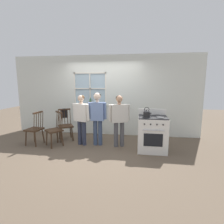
{
  "coord_description": "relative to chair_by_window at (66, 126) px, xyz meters",
  "views": [
    {
      "loc": [
        1.15,
        -4.48,
        1.79
      ],
      "look_at": [
        0.46,
        0.16,
        1.0
      ],
      "focal_mm": 28.0,
      "sensor_mm": 36.0,
      "label": 1
    }
  ],
  "objects": [
    {
      "name": "chair_center_cluster",
      "position": [
        -0.72,
        -0.52,
        0.0
      ],
      "size": [
        0.46,
        0.47,
        0.98
      ],
      "rotation": [
        0.0,
        0.0,
        -1.71
      ],
      "color": "#3D2819",
      "rests_on": "ground_plane"
    },
    {
      "name": "ground_plane",
      "position": [
        1.08,
        -0.57,
        -0.45
      ],
      "size": [
        16.0,
        16.0,
        0.0
      ],
      "primitive_type": "plane",
      "color": "brown"
    },
    {
      "name": "potted_plant",
      "position": [
        0.6,
        0.74,
        0.68
      ],
      "size": [
        0.11,
        0.11,
        0.29
      ],
      "color": "#935B3D",
      "rests_on": "wall_back"
    },
    {
      "name": "stove",
      "position": [
        2.62,
        -0.5,
        0.02
      ],
      "size": [
        0.74,
        0.68,
        1.08
      ],
      "color": "white",
      "rests_on": "ground_plane"
    },
    {
      "name": "chair_near_wall",
      "position": [
        -0.1,
        -0.52,
        0.0
      ],
      "size": [
        0.58,
        0.58,
        0.98
      ],
      "rotation": [
        0.0,
        0.0,
        -0.71
      ],
      "color": "#3D2819",
      "rests_on": "ground_plane"
    },
    {
      "name": "person_adult_right",
      "position": [
        1.72,
        -0.31,
        0.42
      ],
      "size": [
        0.61,
        0.35,
        1.45
      ],
      "rotation": [
        0.0,
        0.0,
        0.35
      ],
      "color": "#4C4C51",
      "rests_on": "ground_plane"
    },
    {
      "name": "handbag",
      "position": [
        -0.12,
        0.2,
        0.36
      ],
      "size": [
        0.24,
        0.25,
        0.31
      ],
      "color": "black",
      "rests_on": "chair_by_window"
    },
    {
      "name": "person_teen_center",
      "position": [
        1.1,
        -0.3,
        0.47
      ],
      "size": [
        0.52,
        0.23,
        1.52
      ],
      "rotation": [
        0.0,
        0.0,
        0.06
      ],
      "color": "#384766",
      "rests_on": "ground_plane"
    },
    {
      "name": "person_elderly_left",
      "position": [
        0.64,
        -0.34,
        0.41
      ],
      "size": [
        0.56,
        0.34,
        1.45
      ],
      "rotation": [
        0.0,
        0.0,
        -0.35
      ],
      "color": "#2D3347",
      "rests_on": "ground_plane"
    },
    {
      "name": "kettle",
      "position": [
        2.45,
        -0.63,
        0.57
      ],
      "size": [
        0.21,
        0.17,
        0.25
      ],
      "color": "black",
      "rests_on": "stove"
    },
    {
      "name": "wall_back",
      "position": [
        1.1,
        0.83,
        0.88
      ],
      "size": [
        6.4,
        0.16,
        2.7
      ],
      "color": "silver",
      "rests_on": "ground_plane"
    },
    {
      "name": "chair_by_window",
      "position": [
        0.0,
        0.0,
        0.0
      ],
      "size": [
        0.57,
        0.56,
        0.98
      ],
      "rotation": [
        0.0,
        0.0,
        0.55
      ],
      "color": "#3D2819",
      "rests_on": "ground_plane"
    }
  ]
}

